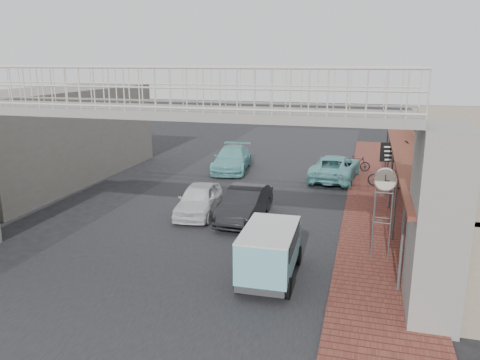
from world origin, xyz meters
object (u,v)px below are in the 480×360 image
Objects in this scene: motorcycle_near at (386,178)px; arrow_sign at (410,153)px; angkot_far at (232,159)px; angkot_van at (270,246)px; motorcycle_far at (357,163)px; dark_sedan at (245,204)px; street_clock at (385,184)px; white_hatchback at (199,199)px; angkot_curb at (335,167)px.

motorcycle_near is 0.64× the size of arrow_sign.
angkot_far is 1.41× the size of angkot_van.
angkot_van is (5.23, -13.78, 0.36)m from angkot_far.
motorcycle_near is at bearing -153.94° from motorcycle_far.
angkot_far is 3.24× the size of motorcycle_far.
motorcycle_near is at bearing -20.04° from angkot_far.
street_clock reaches higher than dark_sedan.
angkot_van is at bearing -139.36° from street_clock.
street_clock is (5.43, -2.65, 1.92)m from dark_sedan.
white_hatchback is at bearing 176.70° from dark_sedan.
angkot_far reaches higher than dark_sedan.
street_clock is at bearing -26.94° from white_hatchback.
dark_sedan is at bearing 73.46° from angkot_curb.
white_hatchback is 1.12× the size of angkot_van.
angkot_van is 2.30× the size of motorcycle_far.
motorcycle_near is at bearing 71.02° from angkot_van.
motorcycle_far is (1.15, 2.11, -0.14)m from angkot_curb.
angkot_curb is at bearing 153.16° from motorcycle_far.
angkot_van is at bearing -76.51° from angkot_far.
angkot_van is at bearing -65.82° from dark_sedan.
motorcycle_far is at bearing 50.63° from white_hatchback.
angkot_van is 1.83× the size of motorcycle_near.
angkot_far reaches higher than motorcycle_near.
street_clock is (2.27, -10.61, 1.91)m from angkot_curb.
angkot_van is at bearing -57.62° from white_hatchback.
angkot_curb is at bearing 78.73° from motorcycle_near.
angkot_van is (2.14, -5.14, 0.38)m from dark_sedan.
white_hatchback is 0.93× the size of dark_sedan.
angkot_curb is 1.70× the size of arrow_sign.
dark_sedan is 5.58m from angkot_van.
angkot_far is 1.62× the size of street_clock.
motorcycle_near is (8.95, -2.02, -0.11)m from angkot_far.
arrow_sign is (4.52, 8.89, 1.42)m from angkot_van.
motorcycle_far is (4.30, 10.07, -0.14)m from dark_sedan.
white_hatchback is 6.83m from angkot_van.
street_clock reaches higher than angkot_far.
white_hatchback is 0.79× the size of angkot_far.
angkot_far is 14.75m from angkot_van.
arrow_sign reaches higher than dark_sedan.
angkot_far is at bearing 111.21° from dark_sedan.
angkot_curb reaches higher than motorcycle_far.
dark_sedan reaches higher than motorcycle_near.
angkot_far is (-0.96, 8.47, 0.05)m from white_hatchback.
angkot_curb is 1.44× the size of angkot_van.
dark_sedan is (2.12, -0.18, 0.03)m from white_hatchback.
arrow_sign is at bearing 82.62° from street_clock.
street_clock is at bearing -24.52° from dark_sedan.
dark_sedan is 2.21× the size of motorcycle_near.
angkot_curb is 6.28m from angkot_far.
street_clock is at bearing -60.29° from angkot_far.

